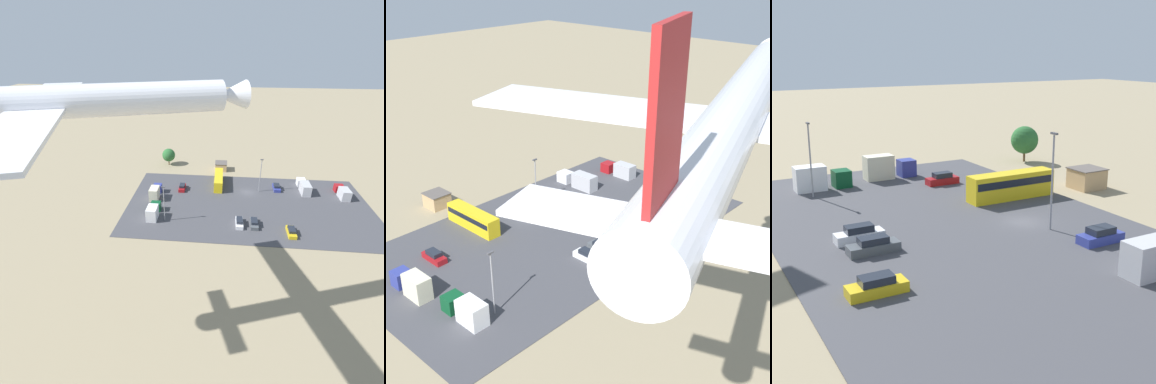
# 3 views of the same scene
# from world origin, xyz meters

# --- Properties ---
(ground_plane) EXTENTS (400.00, 400.00, 0.00)m
(ground_plane) POSITION_xyz_m (0.00, 0.00, 0.00)
(ground_plane) COLOR gray
(parking_lot_surface) EXTENTS (63.97, 35.35, 0.08)m
(parking_lot_surface) POSITION_xyz_m (0.00, 7.22, 0.04)
(parking_lot_surface) COLOR #424247
(parking_lot_surface) RESTS_ON ground
(shed_building) EXTENTS (3.93, 4.11, 2.71)m
(shed_building) POSITION_xyz_m (7.68, -15.70, 1.36)
(shed_building) COLOR tan
(shed_building) RESTS_ON ground
(bus) EXTENTS (2.46, 11.27, 3.22)m
(bus) POSITION_xyz_m (8.25, -4.06, 1.82)
(bus) COLOR gold
(bus) RESTS_ON ground
(parked_car_0) EXTENTS (1.76, 4.61, 1.49)m
(parked_car_0) POSITION_xyz_m (-8.84, 19.58, 0.70)
(parked_car_0) COLOR gold
(parked_car_0) RESTS_ON ground
(parked_car_1) EXTENTS (1.73, 4.40, 1.59)m
(parked_car_1) POSITION_xyz_m (18.72, 0.04, 0.74)
(parked_car_1) COLOR maroon
(parked_car_1) RESTS_ON ground
(parked_car_2) EXTENTS (1.78, 4.72, 1.51)m
(parked_car_2) POSITION_xyz_m (-0.69, 16.90, 0.71)
(parked_car_2) COLOR #4C5156
(parked_car_2) RESTS_ON ground
(parked_car_3) EXTENTS (1.71, 4.70, 1.60)m
(parked_car_3) POSITION_xyz_m (2.78, 17.04, 0.75)
(parked_car_3) COLOR silver
(parked_car_3) RESTS_ON ground
(parked_car_4) EXTENTS (1.86, 4.52, 1.56)m
(parked_car_4) POSITION_xyz_m (-8.76, -2.79, 0.73)
(parked_car_4) COLOR navy
(parked_car_4) RESTS_ON ground
(parked_truck_0) EXTENTS (2.47, 7.16, 3.22)m
(parked_truck_0) POSITION_xyz_m (23.92, 15.34, 1.55)
(parked_truck_0) COLOR #0C4723
(parked_truck_0) RESTS_ON ground
(parked_truck_1) EXTENTS (2.38, 7.64, 2.82)m
(parked_truck_1) POSITION_xyz_m (-26.44, -0.18, 1.37)
(parked_truck_1) COLOR maroon
(parked_truck_1) RESTS_ON ground
(parked_truck_2) EXTENTS (2.33, 7.29, 3.38)m
(parked_truck_2) POSITION_xyz_m (25.54, 5.37, 1.62)
(parked_truck_2) COLOR navy
(parked_truck_2) RESTS_ON ground
(parked_truck_3) EXTENTS (2.37, 8.99, 3.03)m
(parked_truck_3) POSITION_xyz_m (-16.42, -2.51, 1.47)
(parked_truck_3) COLOR silver
(parked_truck_3) RESTS_ON ground
(tree_near_shed) EXTENTS (4.46, 4.46, 5.77)m
(tree_near_shed) POSITION_xyz_m (25.84, -18.58, 3.54)
(tree_near_shed) COLOR brown
(tree_near_shed) RESTS_ON ground
(light_pole_lot_centre) EXTENTS (0.90, 0.28, 9.94)m
(light_pole_lot_centre) POSITION_xyz_m (-3.45, -0.98, 5.49)
(light_pole_lot_centre) COLOR gray
(light_pole_lot_centre) RESTS_ON ground
(light_pole_lot_edge) EXTENTS (0.90, 0.28, 9.25)m
(light_pole_lot_edge) POSITION_xyz_m (20.77, 16.99, 5.14)
(light_pole_lot_edge) COLOR gray
(light_pole_lot_edge) RESTS_ON ground
(airplane) EXTENTS (39.28, 33.74, 8.93)m
(airplane) POSITION_xyz_m (25.02, 49.06, 34.32)
(airplane) COLOR white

